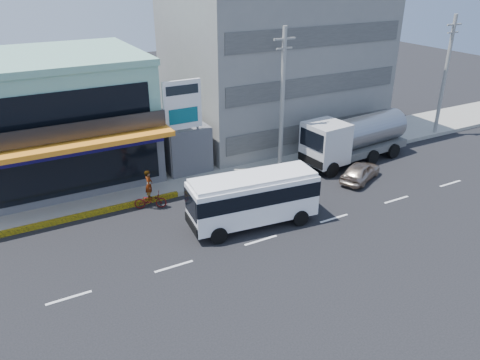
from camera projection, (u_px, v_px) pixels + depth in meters
name	position (u px, v px, depth m)	size (l,w,h in m)	color
ground	(261.00, 240.00, 25.22)	(120.00, 120.00, 0.00)	black
sidewalk	(253.00, 161.00, 34.89)	(70.00, 5.00, 0.30)	gray
shop_building	(52.00, 121.00, 31.17)	(12.40, 11.70, 8.00)	#4F5055
concrete_building	(273.00, 51.00, 38.56)	(16.00, 12.00, 14.00)	gray
gap_structure	(177.00, 142.00, 34.04)	(3.00, 6.00, 3.50)	#4F5055
satellite_dish	(181.00, 122.00, 32.48)	(1.50, 1.50, 0.15)	slate
billboard	(183.00, 110.00, 30.26)	(2.60, 0.18, 6.90)	gray
utility_pole_near	(282.00, 101.00, 31.55)	(1.60, 0.30, 10.00)	#999993
utility_pole_far	(445.00, 76.00, 38.50)	(1.60, 0.30, 10.00)	#999993
minibus	(253.00, 196.00, 26.03)	(7.46, 3.17, 3.03)	white
sedan	(360.00, 171.00, 31.95)	(1.57, 3.90, 1.33)	#C2AA94
tanker_truck	(353.00, 138.00, 34.48)	(9.06, 3.54, 3.49)	silver
motorcycle_rider	(150.00, 196.00, 28.24)	(2.05, 1.36, 2.48)	#4D0B0B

